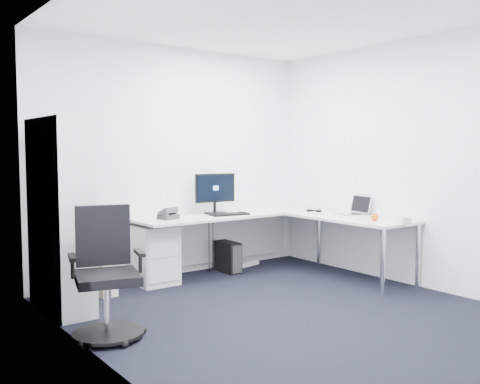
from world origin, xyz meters
TOP-DOWN VIEW (x-y plane):
  - ground at (0.00, 0.00)m, footprint 4.20×4.20m
  - ceiling at (0.00, 0.00)m, footprint 4.20×4.20m
  - wall_back at (0.00, 2.10)m, footprint 3.60×0.02m
  - wall_left at (-1.80, 0.00)m, footprint 0.02×4.20m
  - wall_right at (1.80, 0.00)m, footprint 0.02×4.20m
  - l_desk at (0.55, 1.40)m, footprint 2.49×1.39m
  - drawer_pedestal at (-0.47, 1.86)m, footprint 0.43×0.53m
  - bookshelf at (-1.62, 1.45)m, footprint 0.35×0.89m
  - task_chair at (-1.58, 0.48)m, footprint 0.72×0.72m
  - black_pc_tower at (0.53, 1.80)m, footprint 0.19×0.39m
  - beige_pc_tower at (-1.12, 1.76)m, footprint 0.23×0.41m
  - power_strip at (0.93, 1.91)m, footprint 0.38×0.14m
  - monitor at (0.36, 1.82)m, footprint 0.54×0.23m
  - black_keyboard at (0.42, 1.61)m, footprint 0.48×0.24m
  - mouse at (0.60, 1.61)m, footprint 0.08×0.10m
  - desk_phone at (-0.33, 1.74)m, footprint 0.21×0.21m
  - laptop at (1.54, 0.79)m, footprint 0.38×0.37m
  - white_keyboard at (1.34, 0.79)m, footprint 0.17×0.42m
  - headphones at (1.47, 1.27)m, footprint 0.17×0.21m
  - orange_fruit at (1.38, 0.26)m, footprint 0.08×0.08m
  - tissue_box at (1.42, -0.04)m, footprint 0.15×0.23m

SIDE VIEW (x-z plane):
  - ground at x=0.00m, z-range 0.00..0.00m
  - power_strip at x=0.93m, z-range 0.00..0.04m
  - black_pc_tower at x=0.53m, z-range 0.00..0.37m
  - beige_pc_tower at x=-1.12m, z-range 0.00..0.37m
  - drawer_pedestal at x=-0.47m, z-range 0.00..0.66m
  - l_desk at x=0.55m, z-range 0.00..0.73m
  - task_chair at x=-1.58m, z-range 0.00..1.04m
  - white_keyboard at x=1.34m, z-range 0.73..0.74m
  - black_keyboard at x=0.42m, z-range 0.73..0.75m
  - mouse at x=0.60m, z-range 0.73..0.76m
  - headphones at x=1.47m, z-range 0.73..0.77m
  - tissue_box at x=1.42m, z-range 0.73..0.80m
  - orange_fruit at x=1.38m, z-range 0.73..0.81m
  - desk_phone at x=-0.33m, z-range 0.73..0.85m
  - laptop at x=1.54m, z-range 0.73..0.96m
  - bookshelf at x=-1.62m, z-range 0.00..1.79m
  - monitor at x=0.36m, z-range 0.73..1.23m
  - wall_back at x=0.00m, z-range 0.00..2.70m
  - wall_left at x=-1.80m, z-range 0.00..2.70m
  - wall_right at x=1.80m, z-range 0.00..2.70m
  - ceiling at x=0.00m, z-range 2.70..2.70m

